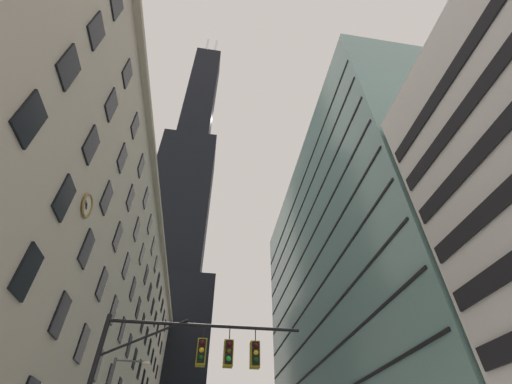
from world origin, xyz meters
TOP-DOWN VIEW (x-y plane):
  - station_building at (-17.30, 31.60)m, footprint 13.27×75.21m
  - dark_skyscraper at (-15.62, 80.54)m, footprint 28.16×28.16m
  - glass_office_midrise at (20.80, 31.55)m, footprint 19.71×51.63m
  - traffic_signal_mast at (-3.46, 3.51)m, footprint 8.44×0.63m

SIDE VIEW (x-z plane):
  - traffic_signal_mast at x=-3.46m, z-range 1.65..8.22m
  - station_building at x=-17.30m, z-range -0.02..29.59m
  - glass_office_midrise at x=20.80m, z-range 0.00..46.49m
  - dark_skyscraper at x=-15.62m, z-range -41.77..160.55m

